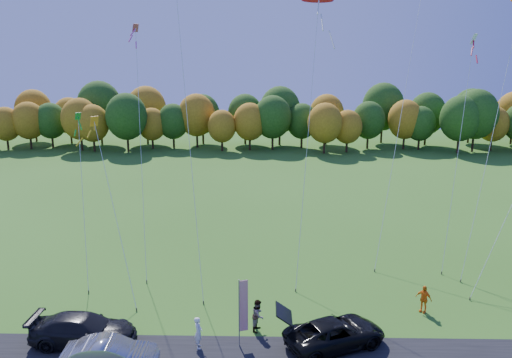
{
  "coord_description": "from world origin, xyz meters",
  "views": [
    {
      "loc": [
        0.66,
        -24.97,
        14.48
      ],
      "look_at": [
        0.0,
        6.0,
        7.0
      ],
      "focal_mm": 35.0,
      "sensor_mm": 36.0,
      "label": 1
    }
  ],
  "objects_px": {
    "black_suv": "(335,333)",
    "silver_sedan": "(111,355)",
    "feather_flag": "(242,305)",
    "person_east": "(424,299)"
  },
  "relations": [
    {
      "from": "silver_sedan",
      "to": "person_east",
      "type": "distance_m",
      "value": 17.65
    },
    {
      "from": "person_east",
      "to": "black_suv",
      "type": "bearing_deg",
      "value": -105.9
    },
    {
      "from": "feather_flag",
      "to": "person_east",
      "type": "bearing_deg",
      "value": 19.83
    },
    {
      "from": "black_suv",
      "to": "feather_flag",
      "type": "xyz_separation_m",
      "value": [
        -4.77,
        -0.03,
        1.53
      ]
    },
    {
      "from": "black_suv",
      "to": "silver_sedan",
      "type": "distance_m",
      "value": 11.2
    },
    {
      "from": "black_suv",
      "to": "feather_flag",
      "type": "relative_size",
      "value": 1.42
    },
    {
      "from": "black_suv",
      "to": "feather_flag",
      "type": "distance_m",
      "value": 5.01
    },
    {
      "from": "black_suv",
      "to": "silver_sedan",
      "type": "bearing_deg",
      "value": 76.45
    },
    {
      "from": "black_suv",
      "to": "feather_flag",
      "type": "height_order",
      "value": "feather_flag"
    },
    {
      "from": "black_suv",
      "to": "person_east",
      "type": "relative_size",
      "value": 3.21
    }
  ]
}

